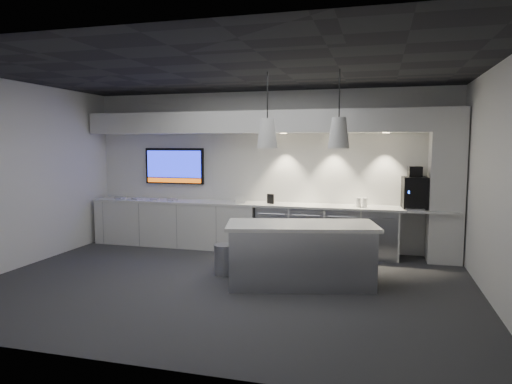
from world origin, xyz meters
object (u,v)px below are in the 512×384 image
(island, at_px, (301,254))
(coffee_machine, at_px, (414,191))
(wall_tv, at_px, (174,166))
(bin, at_px, (225,260))

(island, relative_size, coffee_machine, 3.11)
(wall_tv, relative_size, coffee_machine, 1.74)
(bin, bearing_deg, coffee_machine, 31.18)
(island, height_order, bin, island)
(island, height_order, coffee_machine, coffee_machine)
(bin, bearing_deg, island, -9.85)
(coffee_machine, bearing_deg, wall_tv, 172.37)
(wall_tv, xyz_separation_m, bin, (1.75, -1.97, -1.33))
(coffee_machine, bearing_deg, island, -134.71)
(island, bearing_deg, coffee_machine, 36.35)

